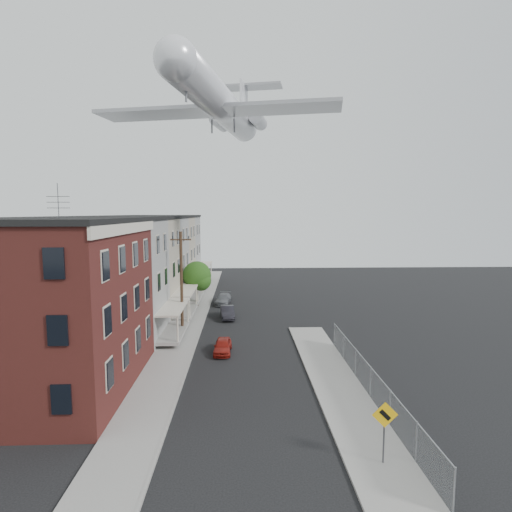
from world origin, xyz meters
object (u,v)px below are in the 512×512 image
Objects in this scene: warning_sign at (385,423)px; car_far at (223,299)px; car_mid at (227,312)px; street_tree at (198,277)px; car_near at (223,346)px; airplane at (222,106)px; utility_pole at (181,281)px.

car_far is at bearing 104.96° from warning_sign.
car_mid is 6.45m from car_far.
street_tree is 15.74m from car_near.
warning_sign is at bearing -78.45° from car_mid.
car_mid is at bearing -55.27° from street_tree.
street_tree reaches higher than car_near.
airplane reaches higher than street_tree.
car_mid is at bearing 52.29° from utility_pole.
utility_pole is 0.36× the size of airplane.
utility_pole is at bearing -99.48° from car_far.
street_tree is 6.73m from car_mid.
warning_sign is 0.54× the size of street_tree.
warning_sign is 15.78m from car_near.
airplane reaches higher than car_near.
warning_sign is 0.70× the size of car_far.
airplane is (-0.30, 8.63, 19.88)m from car_near.
street_tree is at bearing 119.11° from car_mid.
warning_sign is at bearing -71.10° from airplane.
car_near is at bearing 118.08° from warning_sign.
airplane is at bearing 108.90° from warning_sign.
car_mid is (3.47, -5.01, -2.84)m from street_tree.
street_tree reaches higher than car_far.
street_tree reaches higher than car_mid.
car_far is at bearing 92.97° from airplane.
warning_sign is 22.25m from utility_pole.
airplane is (-7.70, 22.50, 18.54)m from warning_sign.
car_far is at bearing 90.71° from car_mid.
warning_sign is 25.09m from car_mid.
utility_pole is 2.82× the size of car_near.
utility_pole is at bearing -135.13° from airplane.
airplane is (-0.30, -1.44, 19.82)m from car_mid.
utility_pole is at bearing 127.97° from car_near.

